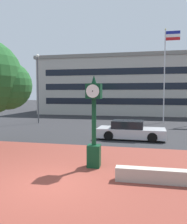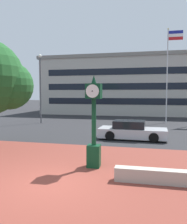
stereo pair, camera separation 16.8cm
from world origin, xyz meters
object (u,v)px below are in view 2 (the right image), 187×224
Objects in this scene: civic_building at (145,86)px; street_lamp_post at (40,82)px; street_clock at (94,123)px; car_street_mid at (132,131)px; flagpole_primary at (169,68)px.

street_lamp_post is at bearing -122.57° from civic_building.
civic_building is (1.51, 29.93, 2.51)m from street_clock.
civic_building reaches higher than street_lamp_post.
car_street_mid is 0.15× the size of civic_building.
street_lamp_post is (-13.20, -3.29, -1.42)m from flagpole_primary.
flagpole_primary is at bearing -78.51° from civic_building.
street_clock is 6.86m from car_street_mid.
street_clock is 0.39× the size of flagpole_primary.
street_clock is 0.12× the size of civic_building.
street_clock is at bearing -8.28° from car_street_mid.
street_lamp_post is at bearing -122.60° from car_street_mid.
flagpole_primary is 1.38× the size of street_lamp_post.
car_street_mid is 0.46× the size of flagpole_primary.
street_lamp_post reaches higher than street_clock.
car_street_mid is at bearing -106.88° from flagpole_primary.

